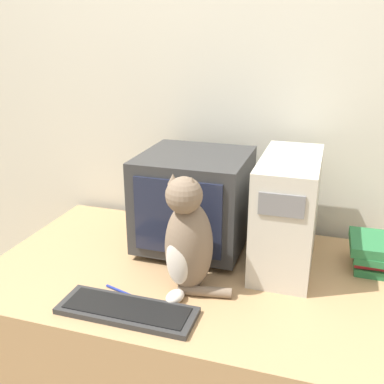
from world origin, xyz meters
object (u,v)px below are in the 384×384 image
Objects in this scene: crt_monitor at (194,200)px; cat at (188,241)px; book_stack at (371,252)px; computer_tower at (287,211)px; keyboard at (127,310)px; pen at (124,292)px.

crt_monitor is 1.00× the size of cat.
crt_monitor is 1.95× the size of book_stack.
computer_tower is 1.08× the size of keyboard.
computer_tower is 0.41m from cat.
keyboard is at bearing -96.82° from crt_monitor.
crt_monitor is 0.46m from pen.
crt_monitor is 2.74× the size of pen.
book_stack is at bearing 36.24° from keyboard.
computer_tower and cat have the same top height.
computer_tower is at bearing -170.51° from book_stack.
cat is (-0.28, -0.29, -0.02)m from computer_tower.
crt_monitor is at bearing 83.18° from keyboard.
cat is 2.74× the size of pen.
computer_tower reaches higher than keyboard.
keyboard is 1.06× the size of cat.
pen is (-0.12, -0.41, -0.19)m from crt_monitor.
keyboard is at bearing -143.76° from book_stack.
pen is at bearing -150.89° from book_stack.
crt_monitor is 0.32m from cat.
cat is 1.94× the size of book_stack.
crt_monitor is at bearing 116.91° from cat.
pen is at bearing -141.57° from cat.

